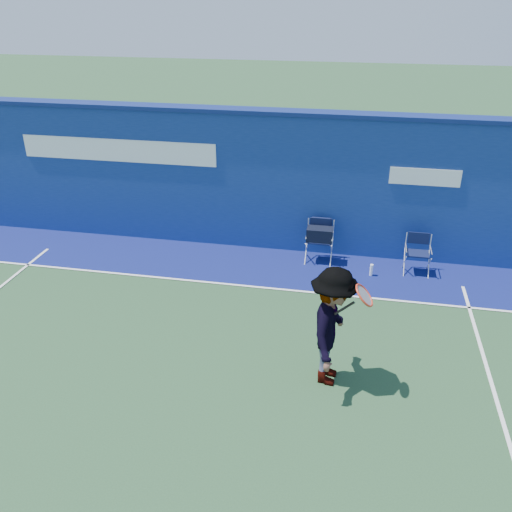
% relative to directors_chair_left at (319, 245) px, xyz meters
% --- Properties ---
extents(ground, '(80.00, 80.00, 0.00)m').
position_rel_directors_chair_left_xyz_m(ground, '(-1.58, -4.61, -0.39)').
color(ground, '#254628').
rests_on(ground, ground).
extents(stadium_wall, '(24.00, 0.50, 3.08)m').
position_rel_directors_chair_left_xyz_m(stadium_wall, '(-1.58, 0.59, 1.16)').
color(stadium_wall, navy).
rests_on(stadium_wall, ground).
extents(out_of_bounds_strip, '(24.00, 1.80, 0.01)m').
position_rel_directors_chair_left_xyz_m(out_of_bounds_strip, '(-1.58, -0.51, -0.39)').
color(out_of_bounds_strip, '#0D1655').
rests_on(out_of_bounds_strip, ground).
extents(court_lines, '(24.00, 12.00, 0.01)m').
position_rel_directors_chair_left_xyz_m(court_lines, '(-1.58, -4.01, -0.38)').
color(court_lines, white).
rests_on(court_lines, out_of_bounds_strip).
extents(directors_chair_left, '(0.54, 0.50, 0.92)m').
position_rel_directors_chair_left_xyz_m(directors_chair_left, '(0.00, 0.00, 0.00)').
color(directors_chair_left, silver).
rests_on(directors_chair_left, ground).
extents(directors_chair_right, '(0.49, 0.44, 0.82)m').
position_rel_directors_chair_left_xyz_m(directors_chair_right, '(2.03, -0.15, -0.13)').
color(directors_chair_right, silver).
rests_on(directors_chair_right, ground).
extents(water_bottle, '(0.07, 0.07, 0.26)m').
position_rel_directors_chair_left_xyz_m(water_bottle, '(1.12, -0.47, -0.26)').
color(water_bottle, white).
rests_on(water_bottle, ground).
extents(tennis_player, '(0.95, 1.27, 1.87)m').
position_rel_directors_chair_left_xyz_m(tennis_player, '(0.51, -3.93, 0.55)').
color(tennis_player, '#EA4738').
rests_on(tennis_player, ground).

